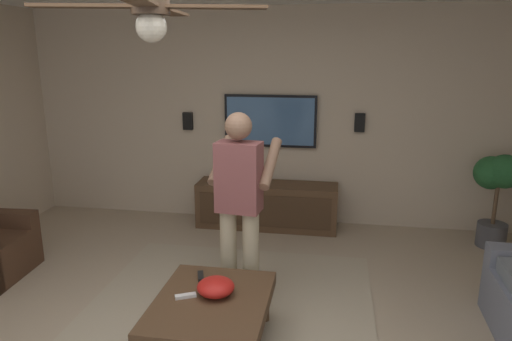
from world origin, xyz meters
TOP-DOWN VIEW (x-y plane):
  - wall_back_tv at (3.14, 0.00)m, footprint 0.10×6.24m
  - area_rug at (0.51, -0.00)m, footprint 3.06×2.39m
  - coffee_table at (0.31, -0.00)m, footprint 1.00×0.80m
  - media_console at (2.80, -0.03)m, footprint 0.45×1.70m
  - tv at (3.04, -0.03)m, footprint 0.05×1.13m
  - person_standing at (1.05, -0.06)m, footprint 0.58×0.58m
  - potted_plant_tall at (2.69, -2.56)m, footprint 0.43×0.48m
  - bowl at (0.38, -0.02)m, footprint 0.27×0.27m
  - remote_white at (0.31, 0.19)m, footprint 0.11×0.15m
  - remote_black at (0.62, 0.17)m, footprint 0.16×0.09m
  - vase_round at (2.84, 0.13)m, footprint 0.22×0.22m
  - wall_speaker_left at (3.06, -1.10)m, footprint 0.06×0.12m
  - wall_speaker_right at (3.06, 1.02)m, footprint 0.06×0.12m
  - ceiling_fan at (-0.19, 0.14)m, footprint 1.20×1.19m

SIDE VIEW (x-z plane):
  - area_rug at x=0.51m, z-range 0.00..0.01m
  - media_console at x=2.80m, z-range 0.00..0.55m
  - coffee_table at x=0.31m, z-range 0.10..0.50m
  - remote_white at x=0.31m, z-range 0.40..0.42m
  - remote_black at x=0.62m, z-range 0.40..0.42m
  - bowl at x=0.38m, z-range 0.40..0.52m
  - vase_round at x=2.84m, z-range 0.55..0.77m
  - potted_plant_tall at x=2.69m, z-range 0.19..1.23m
  - person_standing at x=1.05m, z-range 0.11..1.75m
  - wall_speaker_right at x=3.06m, z-range 1.14..1.36m
  - tv at x=3.04m, z-range 0.96..1.60m
  - wall_speaker_left at x=3.06m, z-range 1.17..1.39m
  - wall_back_tv at x=3.14m, z-range 0.00..2.63m
  - ceiling_fan at x=-0.19m, z-range 2.07..2.53m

